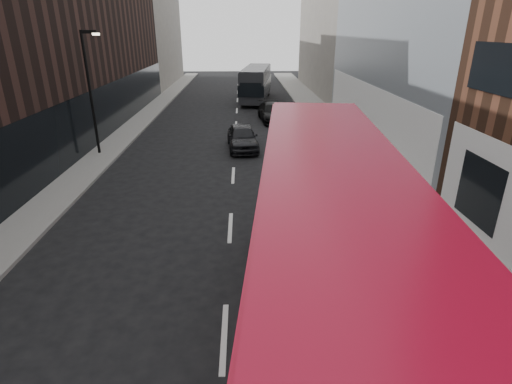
{
  "coord_description": "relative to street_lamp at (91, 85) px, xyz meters",
  "views": [
    {
      "loc": [
        0.54,
        -5.95,
        7.22
      ],
      "look_at": [
        0.93,
        5.53,
        2.5
      ],
      "focal_mm": 28.0,
      "sensor_mm": 36.0,
      "label": 1
    }
  ],
  "objects": [
    {
      "name": "car_b",
      "position": [
        12.57,
        0.34,
        -3.45
      ],
      "size": [
        1.61,
        4.44,
        1.46
      ],
      "primitive_type": "imported",
      "rotation": [
        0.0,
        0.0,
        -0.01
      ],
      "color": "gray",
      "rests_on": "ground"
    },
    {
      "name": "building_left_mid",
      "position": [
        -3.28,
        12.0,
        2.82
      ],
      "size": [
        5.0,
        24.0,
        14.0
      ],
      "primitive_type": "cube",
      "color": "black",
      "rests_on": "ground"
    },
    {
      "name": "building_left_far",
      "position": [
        -3.28,
        34.0,
        2.32
      ],
      "size": [
        5.0,
        20.0,
        13.0
      ],
      "primitive_type": "cube",
      "color": "slate",
      "rests_on": "ground"
    },
    {
      "name": "red_bus",
      "position": [
        10.55,
        -16.45,
        -1.44
      ],
      "size": [
        4.09,
        12.42,
        4.93
      ],
      "rotation": [
        0.0,
        0.0,
        -0.1
      ],
      "color": "maroon",
      "rests_on": "ground"
    },
    {
      "name": "car_a",
      "position": [
        8.72,
        1.05,
        -3.4
      ],
      "size": [
        2.2,
        4.69,
        1.55
      ],
      "primitive_type": "imported",
      "rotation": [
        0.0,
        0.0,
        0.08
      ],
      "color": "black",
      "rests_on": "ground"
    },
    {
      "name": "grey_bus",
      "position": [
        10.25,
        19.73,
        -2.33
      ],
      "size": [
        3.88,
        10.89,
        3.46
      ],
      "rotation": [
        0.0,
        0.0,
        -0.13
      ],
      "color": "black",
      "rests_on": "ground"
    },
    {
      "name": "sidewalk_right",
      "position": [
        15.72,
        7.0,
        -4.11
      ],
      "size": [
        3.0,
        80.0,
        0.15
      ],
      "primitive_type": "cube",
      "color": "slate",
      "rests_on": "ground"
    },
    {
      "name": "street_lamp",
      "position": [
        0.0,
        0.0,
        0.0
      ],
      "size": [
        1.06,
        0.22,
        7.0
      ],
      "color": "black",
      "rests_on": "sidewalk_left"
    },
    {
      "name": "car_c",
      "position": [
        11.25,
        9.33,
        -3.46
      ],
      "size": [
        2.52,
        5.16,
        1.45
      ],
      "primitive_type": "imported",
      "rotation": [
        0.0,
        0.0,
        0.1
      ],
      "color": "black",
      "rests_on": "ground"
    },
    {
      "name": "sidewalk_left",
      "position": [
        0.22,
        7.0,
        -4.11
      ],
      "size": [
        2.0,
        80.0,
        0.15
      ],
      "primitive_type": "cube",
      "color": "slate",
      "rests_on": "ground"
    },
    {
      "name": "building_victorian",
      "position": [
        19.59,
        26.0,
        5.48
      ],
      "size": [
        6.5,
        24.0,
        21.0
      ],
      "color": "slate",
      "rests_on": "ground"
    }
  ]
}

